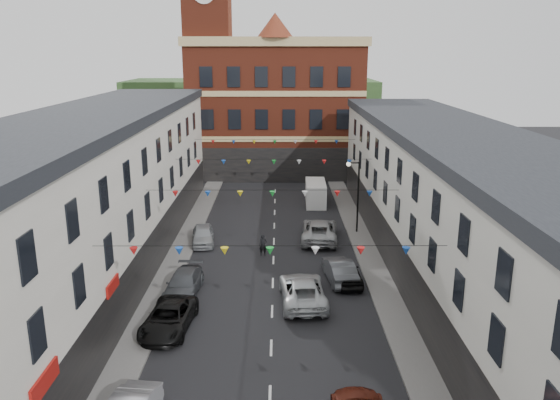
{
  "coord_description": "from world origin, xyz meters",
  "views": [
    {
      "loc": [
        0.39,
        -28.57,
        14.43
      ],
      "look_at": [
        0.48,
        9.31,
        4.12
      ],
      "focal_mm": 35.0,
      "sensor_mm": 36.0,
      "label": 1
    }
  ],
  "objects_px": {
    "car_right_f": "(319,230)",
    "moving_car": "(303,290)",
    "car_right_e": "(339,270)",
    "car_left_c": "(169,318)",
    "car_left_e": "(203,235)",
    "car_left_d": "(184,284)",
    "white_van": "(316,193)",
    "street_lamp": "(355,187)",
    "car_right_d": "(347,273)",
    "pedestrian": "(263,245)"
  },
  "relations": [
    {
      "from": "white_van",
      "to": "moving_car",
      "type": "bearing_deg",
      "value": -94.2
    },
    {
      "from": "car_left_d",
      "to": "car_right_f",
      "type": "bearing_deg",
      "value": 50.76
    },
    {
      "from": "car_right_d",
      "to": "car_right_f",
      "type": "relative_size",
      "value": 0.68
    },
    {
      "from": "car_left_d",
      "to": "car_right_f",
      "type": "height_order",
      "value": "car_right_f"
    },
    {
      "from": "street_lamp",
      "to": "car_right_e",
      "type": "relative_size",
      "value": 1.32
    },
    {
      "from": "street_lamp",
      "to": "car_right_e",
      "type": "xyz_separation_m",
      "value": [
        -2.22,
        -9.62,
        -3.16
      ]
    },
    {
      "from": "white_van",
      "to": "street_lamp",
      "type": "bearing_deg",
      "value": -72.66
    },
    {
      "from": "car_right_e",
      "to": "pedestrian",
      "type": "relative_size",
      "value": 2.88
    },
    {
      "from": "car_left_e",
      "to": "moving_car",
      "type": "xyz_separation_m",
      "value": [
        7.3,
        -10.31,
        0.06
      ]
    },
    {
      "from": "car_left_c",
      "to": "car_left_e",
      "type": "xyz_separation_m",
      "value": [
        0.0,
        13.63,
        0.01
      ]
    },
    {
      "from": "car_left_d",
      "to": "pedestrian",
      "type": "bearing_deg",
      "value": 57.7
    },
    {
      "from": "pedestrian",
      "to": "street_lamp",
      "type": "bearing_deg",
      "value": 30.64
    },
    {
      "from": "car_left_c",
      "to": "car_right_d",
      "type": "distance_m",
      "value": 11.97
    },
    {
      "from": "car_right_f",
      "to": "pedestrian",
      "type": "relative_size",
      "value": 3.76
    },
    {
      "from": "car_left_c",
      "to": "car_left_d",
      "type": "xyz_separation_m",
      "value": [
        0.05,
        4.46,
        -0.0
      ]
    },
    {
      "from": "street_lamp",
      "to": "pedestrian",
      "type": "bearing_deg",
      "value": -145.4
    },
    {
      "from": "moving_car",
      "to": "car_right_f",
      "type": "bearing_deg",
      "value": -102.54
    },
    {
      "from": "car_left_c",
      "to": "moving_car",
      "type": "distance_m",
      "value": 8.02
    },
    {
      "from": "car_left_d",
      "to": "car_right_f",
      "type": "distance_m",
      "value": 13.45
    },
    {
      "from": "car_right_e",
      "to": "moving_car",
      "type": "relative_size",
      "value": 0.82
    },
    {
      "from": "car_right_e",
      "to": "moving_car",
      "type": "height_order",
      "value": "moving_car"
    },
    {
      "from": "car_left_d",
      "to": "car_right_f",
      "type": "xyz_separation_m",
      "value": [
        9.05,
        9.96,
        0.13
      ]
    },
    {
      "from": "street_lamp",
      "to": "car_right_d",
      "type": "relative_size",
      "value": 1.49
    },
    {
      "from": "street_lamp",
      "to": "car_left_e",
      "type": "bearing_deg",
      "value": -168.32
    },
    {
      "from": "street_lamp",
      "to": "car_left_c",
      "type": "xyz_separation_m",
      "value": [
        -12.05,
        -16.12,
        -3.21
      ]
    },
    {
      "from": "car_right_f",
      "to": "street_lamp",
      "type": "bearing_deg",
      "value": -145.11
    },
    {
      "from": "car_left_c",
      "to": "moving_car",
      "type": "height_order",
      "value": "moving_car"
    },
    {
      "from": "car_right_d",
      "to": "car_left_d",
      "type": "bearing_deg",
      "value": 5.71
    },
    {
      "from": "car_right_e",
      "to": "pedestrian",
      "type": "height_order",
      "value": "pedestrian"
    },
    {
      "from": "car_right_d",
      "to": "street_lamp",
      "type": "bearing_deg",
      "value": -103.34
    },
    {
      "from": "car_left_c",
      "to": "car_right_e",
      "type": "bearing_deg",
      "value": 38.62
    },
    {
      "from": "street_lamp",
      "to": "car_right_e",
      "type": "bearing_deg",
      "value": -103.01
    },
    {
      "from": "car_left_c",
      "to": "car_right_e",
      "type": "distance_m",
      "value": 11.79
    },
    {
      "from": "street_lamp",
      "to": "car_right_d",
      "type": "xyz_separation_m",
      "value": [
        -1.76,
        -10.02,
        -3.22
      ]
    },
    {
      "from": "car_right_e",
      "to": "car_right_f",
      "type": "xyz_separation_m",
      "value": [
        -0.73,
        7.91,
        0.07
      ]
    },
    {
      "from": "white_van",
      "to": "pedestrian",
      "type": "xyz_separation_m",
      "value": [
        -4.75,
        -14.07,
        -0.3
      ]
    },
    {
      "from": "car_left_e",
      "to": "car_right_d",
      "type": "relative_size",
      "value": 1.03
    },
    {
      "from": "street_lamp",
      "to": "car_right_e",
      "type": "height_order",
      "value": "street_lamp"
    },
    {
      "from": "car_right_f",
      "to": "moving_car",
      "type": "relative_size",
      "value": 1.06
    },
    {
      "from": "car_right_e",
      "to": "car_right_f",
      "type": "distance_m",
      "value": 7.95
    },
    {
      "from": "car_right_e",
      "to": "pedestrian",
      "type": "distance_m",
      "value": 6.84
    },
    {
      "from": "car_left_e",
      "to": "car_right_d",
      "type": "bearing_deg",
      "value": -43.27
    },
    {
      "from": "car_left_e",
      "to": "moving_car",
      "type": "relative_size",
      "value": 0.75
    },
    {
      "from": "street_lamp",
      "to": "car_left_c",
      "type": "bearing_deg",
      "value": -126.77
    },
    {
      "from": "car_left_c",
      "to": "white_van",
      "type": "relative_size",
      "value": 1.02
    },
    {
      "from": "car_right_e",
      "to": "pedestrian",
      "type": "bearing_deg",
      "value": -48.94
    },
    {
      "from": "car_right_d",
      "to": "white_van",
      "type": "xyz_separation_m",
      "value": [
        -0.8,
        19.05,
        0.4
      ]
    },
    {
      "from": "car_left_e",
      "to": "white_van",
      "type": "xyz_separation_m",
      "value": [
        9.49,
        11.52,
        0.38
      ]
    },
    {
      "from": "car_left_e",
      "to": "car_right_f",
      "type": "bearing_deg",
      "value": -2.16
    },
    {
      "from": "car_right_f",
      "to": "moving_car",
      "type": "bearing_deg",
      "value": 85.66
    }
  ]
}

